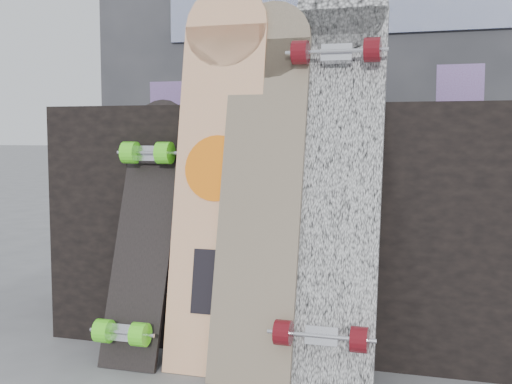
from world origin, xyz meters
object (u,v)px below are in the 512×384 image
(longboard_geisha, at_px, (218,163))
(longboard_celtic, at_px, (262,174))
(vendor_table, at_px, (296,221))
(longboard_cascadia, at_px, (334,160))
(skateboard_dark, at_px, (144,226))

(longboard_geisha, xyz_separation_m, longboard_celtic, (0.14, -0.02, -0.03))
(longboard_geisha, height_order, longboard_celtic, longboard_geisha)
(vendor_table, distance_m, longboard_cascadia, 0.47)
(skateboard_dark, bearing_deg, vendor_table, 43.31)
(vendor_table, bearing_deg, longboard_geisha, -113.66)
(longboard_geisha, height_order, skateboard_dark, longboard_geisha)
(longboard_celtic, xyz_separation_m, skateboard_dark, (-0.39, 0.00, -0.17))
(longboard_celtic, xyz_separation_m, longboard_cascadia, (0.21, 0.03, 0.04))
(longboard_geisha, bearing_deg, skateboard_dark, -176.47)
(longboard_geisha, distance_m, longboard_cascadia, 0.35)
(vendor_table, height_order, skateboard_dark, skateboard_dark)
(vendor_table, relative_size, longboard_celtic, 1.43)
(vendor_table, relative_size, longboard_geisha, 1.36)
(vendor_table, height_order, longboard_geisha, longboard_geisha)
(vendor_table, relative_size, longboard_cascadia, 1.31)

